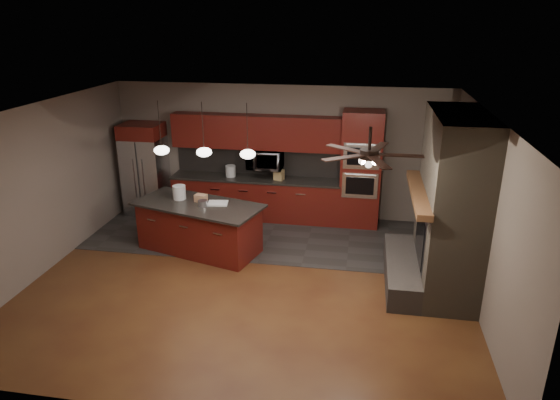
% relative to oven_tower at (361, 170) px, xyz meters
% --- Properties ---
extents(ground, '(7.00, 7.00, 0.00)m').
position_rel_oven_tower_xyz_m(ground, '(-1.70, -2.69, -1.19)').
color(ground, brown).
rests_on(ground, ground).
extents(ceiling, '(7.00, 6.00, 0.02)m').
position_rel_oven_tower_xyz_m(ceiling, '(-1.70, -2.69, 1.61)').
color(ceiling, white).
rests_on(ceiling, back_wall).
extents(back_wall, '(7.00, 0.02, 2.80)m').
position_rel_oven_tower_xyz_m(back_wall, '(-1.70, 0.31, 0.21)').
color(back_wall, '#73665C').
rests_on(back_wall, ground).
extents(right_wall, '(0.02, 6.00, 2.80)m').
position_rel_oven_tower_xyz_m(right_wall, '(1.80, -2.69, 0.21)').
color(right_wall, '#73665C').
rests_on(right_wall, ground).
extents(left_wall, '(0.02, 6.00, 2.80)m').
position_rel_oven_tower_xyz_m(left_wall, '(-5.20, -2.69, 0.21)').
color(left_wall, '#73665C').
rests_on(left_wall, ground).
extents(slate_tile_patch, '(7.00, 2.40, 0.01)m').
position_rel_oven_tower_xyz_m(slate_tile_patch, '(-1.70, -0.89, -1.19)').
color(slate_tile_patch, '#302D2B').
rests_on(slate_tile_patch, ground).
extents(fireplace_column, '(1.30, 2.10, 2.80)m').
position_rel_oven_tower_xyz_m(fireplace_column, '(1.34, -2.29, 0.11)').
color(fireplace_column, brown).
rests_on(fireplace_column, ground).
extents(back_cabinetry, '(3.59, 0.64, 2.20)m').
position_rel_oven_tower_xyz_m(back_cabinetry, '(-2.18, 0.05, -0.30)').
color(back_cabinetry, '#5C1211').
rests_on(back_cabinetry, ground).
extents(oven_tower, '(0.80, 0.63, 2.38)m').
position_rel_oven_tower_xyz_m(oven_tower, '(0.00, 0.00, 0.00)').
color(oven_tower, '#5C1211').
rests_on(oven_tower, ground).
extents(microwave, '(0.73, 0.41, 0.50)m').
position_rel_oven_tower_xyz_m(microwave, '(-1.98, 0.06, 0.11)').
color(microwave, silver).
rests_on(microwave, back_cabinetry).
extents(refrigerator, '(0.84, 0.75, 1.98)m').
position_rel_oven_tower_xyz_m(refrigerator, '(-4.59, -0.07, -0.20)').
color(refrigerator, silver).
rests_on(refrigerator, ground).
extents(kitchen_island, '(2.51, 1.65, 0.92)m').
position_rel_oven_tower_xyz_m(kitchen_island, '(-2.86, -1.73, -0.73)').
color(kitchen_island, '#5C1211').
rests_on(kitchen_island, ground).
extents(white_bucket, '(0.30, 0.30, 0.26)m').
position_rel_oven_tower_xyz_m(white_bucket, '(-3.27, -1.54, -0.14)').
color(white_bucket, silver).
rests_on(white_bucket, kitchen_island).
extents(paint_can, '(0.18, 0.18, 0.11)m').
position_rel_oven_tower_xyz_m(paint_can, '(-2.73, -1.83, -0.22)').
color(paint_can, '#BCBBC1').
rests_on(paint_can, kitchen_island).
extents(paint_tray, '(0.38, 0.29, 0.04)m').
position_rel_oven_tower_xyz_m(paint_tray, '(-2.50, -1.68, -0.25)').
color(paint_tray, white).
rests_on(paint_tray, kitchen_island).
extents(cardboard_box, '(0.23, 0.19, 0.13)m').
position_rel_oven_tower_xyz_m(cardboard_box, '(-2.84, -1.60, -0.21)').
color(cardboard_box, tan).
rests_on(cardboard_box, kitchen_island).
extents(counter_bucket, '(0.23, 0.23, 0.24)m').
position_rel_oven_tower_xyz_m(counter_bucket, '(-2.71, 0.01, -0.17)').
color(counter_bucket, silver).
rests_on(counter_bucket, back_cabinetry).
extents(counter_box, '(0.23, 0.20, 0.21)m').
position_rel_oven_tower_xyz_m(counter_box, '(-1.67, -0.04, -0.18)').
color(counter_box, '#A58955').
rests_on(counter_box, back_cabinetry).
extents(pendant_left, '(0.26, 0.26, 0.92)m').
position_rel_oven_tower_xyz_m(pendant_left, '(-3.35, -1.99, 0.77)').
color(pendant_left, black).
rests_on(pendant_left, ceiling).
extents(pendant_center, '(0.26, 0.26, 0.92)m').
position_rel_oven_tower_xyz_m(pendant_center, '(-2.60, -1.99, 0.77)').
color(pendant_center, black).
rests_on(pendant_center, ceiling).
extents(pendant_right, '(0.26, 0.26, 0.92)m').
position_rel_oven_tower_xyz_m(pendant_right, '(-1.85, -1.99, 0.77)').
color(pendant_right, black).
rests_on(pendant_right, ceiling).
extents(ceiling_fan, '(1.27, 1.33, 0.41)m').
position_rel_oven_tower_xyz_m(ceiling_fan, '(0.10, -3.49, 1.27)').
color(ceiling_fan, black).
rests_on(ceiling_fan, ceiling).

